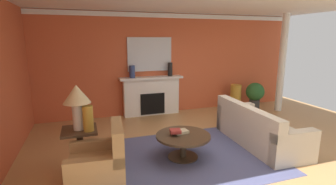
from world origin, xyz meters
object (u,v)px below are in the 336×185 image
(vase_on_side_table, at_px, (88,118))
(mantel_mirror, at_px, (150,54))
(sofa, at_px, (258,130))
(coffee_table, at_px, (183,141))
(armchair_near_window, at_px, (100,167))
(vase_tall_corner, at_px, (235,97))
(table_lamp, at_px, (77,98))
(vase_mantel_left, at_px, (132,72))
(fireplace, at_px, (151,97))
(potted_plant, at_px, (255,94))
(vase_mantel_right, at_px, (170,69))
(side_table, at_px, (81,146))

(vase_on_side_table, bearing_deg, mantel_mirror, 58.26)
(sofa, xyz_separation_m, vase_on_side_table, (-3.34, -0.01, 0.61))
(sofa, bearing_deg, coffee_table, -177.18)
(armchair_near_window, relative_size, vase_tall_corner, 1.22)
(table_lamp, distance_m, vase_mantel_left, 2.95)
(fireplace, height_order, mantel_mirror, mantel_mirror)
(vase_mantel_left, bearing_deg, fireplace, 5.11)
(coffee_table, bearing_deg, vase_mantel_left, 98.00)
(mantel_mirror, bearing_deg, potted_plant, -10.07)
(vase_mantel_right, xyz_separation_m, vase_on_side_table, (-2.34, -2.72, -0.40))
(side_table, xyz_separation_m, vase_on_side_table, (0.15, -0.12, 0.51))
(coffee_table, relative_size, vase_tall_corner, 1.28)
(armchair_near_window, distance_m, vase_mantel_right, 4.06)
(coffee_table, bearing_deg, sofa, 2.82)
(vase_mantel_right, distance_m, potted_plant, 2.82)
(sofa, bearing_deg, vase_mantel_left, 127.88)
(armchair_near_window, height_order, potted_plant, armchair_near_window)
(armchair_near_window, relative_size, vase_on_side_table, 2.28)
(sofa, distance_m, vase_tall_corner, 2.68)
(fireplace, bearing_deg, vase_mantel_right, -5.11)
(coffee_table, bearing_deg, fireplace, 86.81)
(armchair_near_window, xyz_separation_m, side_table, (-0.26, 0.64, 0.09))
(sofa, height_order, vase_mantel_right, vase_mantel_right)
(table_lamp, bearing_deg, armchair_near_window, -67.78)
(mantel_mirror, xyz_separation_m, vase_tall_corner, (2.62, -0.42, -1.35))
(coffee_table, bearing_deg, vase_on_side_table, 177.55)
(coffee_table, xyz_separation_m, potted_plant, (3.38, 2.39, 0.16))
(vase_tall_corner, bearing_deg, vase_on_side_table, -150.73)
(side_table, distance_m, table_lamp, 0.82)
(mantel_mirror, distance_m, sofa, 3.57)
(armchair_near_window, bearing_deg, side_table, 112.22)
(sofa, bearing_deg, vase_on_side_table, -179.75)
(vase_mantel_right, bearing_deg, vase_mantel_left, 180.00)
(coffee_table, distance_m, vase_mantel_right, 3.04)
(sofa, height_order, side_table, sofa)
(fireplace, height_order, vase_tall_corner, fireplace)
(mantel_mirror, bearing_deg, armchair_near_window, -116.14)
(table_lamp, bearing_deg, fireplace, 53.81)
(mantel_mirror, relative_size, vase_mantel_right, 3.28)
(mantel_mirror, xyz_separation_m, vase_on_side_table, (-1.79, -2.89, -0.83))
(table_lamp, xyz_separation_m, vase_mantel_right, (2.49, 2.60, 0.08))
(fireplace, bearing_deg, sofa, -60.56)
(vase_mantel_right, xyz_separation_m, vase_mantel_left, (-1.10, 0.00, -0.02))
(fireplace, xyz_separation_m, table_lamp, (-1.94, -2.65, 0.70))
(vase_mantel_right, relative_size, vase_on_side_table, 0.93)
(mantel_mirror, height_order, vase_tall_corner, mantel_mirror)
(armchair_near_window, bearing_deg, coffee_table, 16.64)
(side_table, relative_size, table_lamp, 0.93)
(vase_mantel_right, bearing_deg, table_lamp, -133.74)
(mantel_mirror, relative_size, coffee_table, 1.27)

